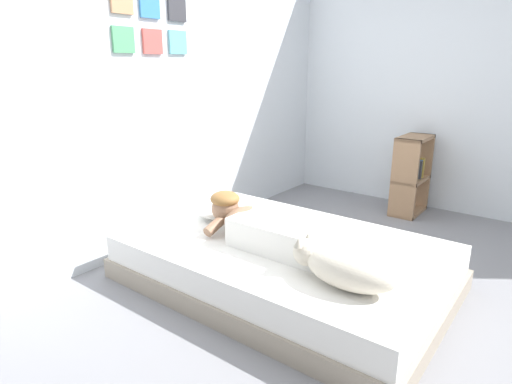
% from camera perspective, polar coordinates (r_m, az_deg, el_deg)
% --- Properties ---
extents(ground_plane, '(12.84, 12.84, 0.00)m').
position_cam_1_polar(ground_plane, '(2.80, 7.76, -13.26)').
color(ground_plane, gray).
extents(back_wall, '(4.42, 0.12, 2.50)m').
position_cam_1_polar(back_wall, '(3.39, -13.96, 13.82)').
color(back_wall, silver).
rests_on(back_wall, ground).
extents(side_wall_right, '(0.10, 5.83, 2.50)m').
position_cam_1_polar(side_wall_right, '(4.61, 20.61, 13.87)').
color(side_wall_right, silver).
rests_on(side_wall_right, ground).
extents(bed, '(1.34, 2.03, 0.30)m').
position_cam_1_polar(bed, '(2.84, 3.69, -9.32)').
color(bed, gray).
rests_on(bed, ground).
extents(pillow, '(0.52, 0.32, 0.11)m').
position_cam_1_polar(pillow, '(3.24, -3.85, -2.03)').
color(pillow, white).
rests_on(pillow, bed).
extents(person_lying, '(0.43, 0.92, 0.27)m').
position_cam_1_polar(person_lying, '(2.72, 1.64, -4.58)').
color(person_lying, white).
rests_on(person_lying, bed).
extents(dog, '(0.26, 0.57, 0.21)m').
position_cam_1_polar(dog, '(2.25, 11.70, -9.76)').
color(dog, beige).
rests_on(dog, bed).
extents(coffee_cup, '(0.12, 0.09, 0.07)m').
position_cam_1_polar(coffee_cup, '(3.12, 0.08, -3.09)').
color(coffee_cup, teal).
rests_on(coffee_cup, bed).
extents(cell_phone, '(0.07, 0.14, 0.01)m').
position_cam_1_polar(cell_phone, '(2.78, 0.87, -6.39)').
color(cell_phone, black).
rests_on(cell_phone, bed).
extents(bookshelf, '(0.45, 0.24, 0.75)m').
position_cam_1_polar(bookshelf, '(4.33, 19.95, 2.20)').
color(bookshelf, '#997251').
rests_on(bookshelf, ground).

